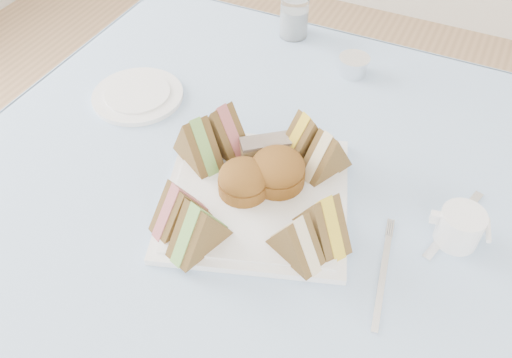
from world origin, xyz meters
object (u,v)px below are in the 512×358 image
at_px(table, 249,292).
at_px(serving_plate, 256,197).
at_px(water_glass, 294,17).
at_px(creamer_jug, 460,227).

relative_size(table, serving_plate, 3.03).
bearing_deg(serving_plate, water_glass, 87.27).
height_order(serving_plate, creamer_jug, creamer_jug).
relative_size(table, water_glass, 9.66).
bearing_deg(serving_plate, creamer_jug, -7.85).
distance_m(water_glass, creamer_jug, 0.63).
bearing_deg(water_glass, creamer_jug, -43.46).
height_order(table, water_glass, water_glass).
bearing_deg(table, serving_plate, -49.86).
bearing_deg(creamer_jug, water_glass, 124.76).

